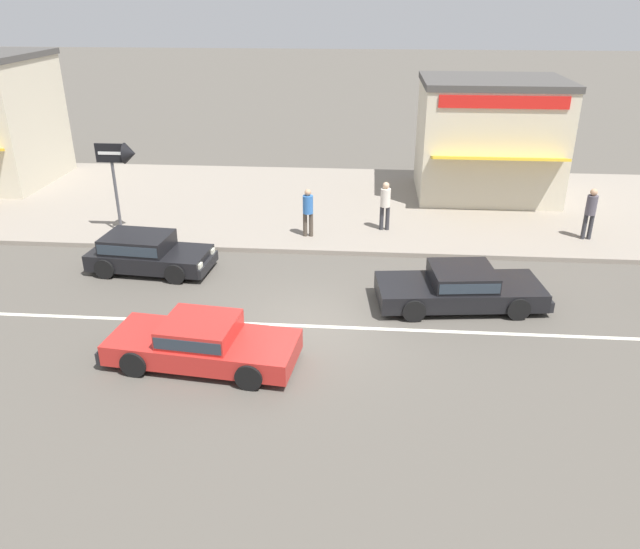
# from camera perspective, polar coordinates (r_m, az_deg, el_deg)

# --- Properties ---
(ground_plane) EXTENTS (160.00, 160.00, 0.00)m
(ground_plane) POSITION_cam_1_polar(r_m,az_deg,el_deg) (15.72, -0.99, -4.74)
(ground_plane) COLOR #544F47
(lane_centre_stripe) EXTENTS (50.40, 0.14, 0.01)m
(lane_centre_stripe) POSITION_cam_1_polar(r_m,az_deg,el_deg) (15.72, -0.99, -4.73)
(lane_centre_stripe) COLOR silver
(lane_centre_stripe) RESTS_ON ground
(kerb_strip) EXTENTS (68.00, 10.00, 0.15)m
(kerb_strip) POSITION_cam_1_polar(r_m,az_deg,el_deg) (24.53, 1.17, 6.49)
(kerb_strip) COLOR gray
(kerb_strip) RESTS_ON ground
(sedan_black_0) EXTENTS (4.59, 2.23, 1.06)m
(sedan_black_0) POSITION_cam_1_polar(r_m,az_deg,el_deg) (16.92, 12.74, -1.12)
(sedan_black_0) COLOR black
(sedan_black_0) RESTS_ON ground
(hatchback_black_1) EXTENTS (3.72, 1.97, 1.10)m
(hatchback_black_1) POSITION_cam_1_polar(r_m,az_deg,el_deg) (19.30, -15.63, 2.02)
(hatchback_black_1) COLOR black
(hatchback_black_1) RESTS_ON ground
(sedan_red_5) EXTENTS (4.47, 2.13, 1.06)m
(sedan_red_5) POSITION_cam_1_polar(r_m,az_deg,el_deg) (14.27, -10.79, -6.06)
(sedan_red_5) COLOR red
(sedan_red_5) RESTS_ON ground
(arrow_signboard) EXTENTS (1.33, 0.68, 3.08)m
(arrow_signboard) POSITION_cam_1_polar(r_m,az_deg,el_deg) (21.46, -17.37, 10.11)
(arrow_signboard) COLOR #4C4C51
(arrow_signboard) RESTS_ON kerb_strip
(pedestrian_near_clock) EXTENTS (0.34, 0.34, 1.69)m
(pedestrian_near_clock) POSITION_cam_1_polar(r_m,az_deg,el_deg) (21.38, 5.99, 6.59)
(pedestrian_near_clock) COLOR #333338
(pedestrian_near_clock) RESTS_ON kerb_strip
(pedestrian_by_shop) EXTENTS (0.34, 0.34, 1.63)m
(pedestrian_by_shop) POSITION_cam_1_polar(r_m,az_deg,el_deg) (20.70, -1.11, 6.00)
(pedestrian_by_shop) COLOR #4C4238
(pedestrian_by_shop) RESTS_ON kerb_strip
(pedestrian_far_end) EXTENTS (0.34, 0.34, 1.72)m
(pedestrian_far_end) POSITION_cam_1_polar(r_m,az_deg,el_deg) (22.26, 23.50, 5.44)
(pedestrian_far_end) COLOR #333338
(pedestrian_far_end) RESTS_ON kerb_strip
(shopfront_mid_block) EXTENTS (5.43, 5.06, 4.51)m
(shopfront_mid_block) POSITION_cam_1_polar(r_m,az_deg,el_deg) (25.85, 15.15, 11.97)
(shopfront_mid_block) COLOR beige
(shopfront_mid_block) RESTS_ON kerb_strip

